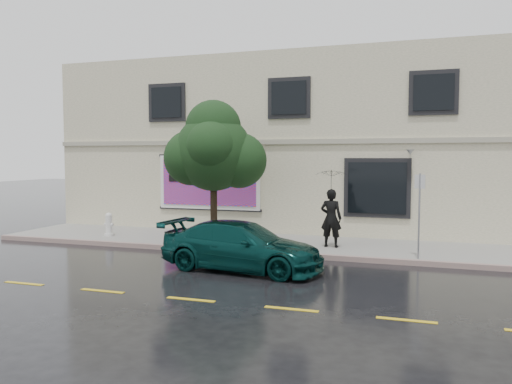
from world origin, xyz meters
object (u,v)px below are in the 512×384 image
(pedestrian, at_px, (331,218))
(fire_hydrant, at_px, (109,224))
(car, at_px, (242,246))
(street_tree, at_px, (213,153))

(pedestrian, bearing_deg, fire_hydrant, 5.06)
(fire_hydrant, bearing_deg, car, -8.76)
(car, xyz_separation_m, fire_hydrant, (-6.28, 3.11, -0.08))
(street_tree, height_order, fire_hydrant, street_tree)
(pedestrian, height_order, fire_hydrant, pedestrian)
(street_tree, relative_size, fire_hydrant, 5.07)
(pedestrian, xyz_separation_m, street_tree, (-3.87, -0.42, 2.09))
(pedestrian, bearing_deg, street_tree, 9.89)
(car, distance_m, fire_hydrant, 7.01)
(street_tree, xyz_separation_m, fire_hydrant, (-4.26, 0.23, -2.61))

